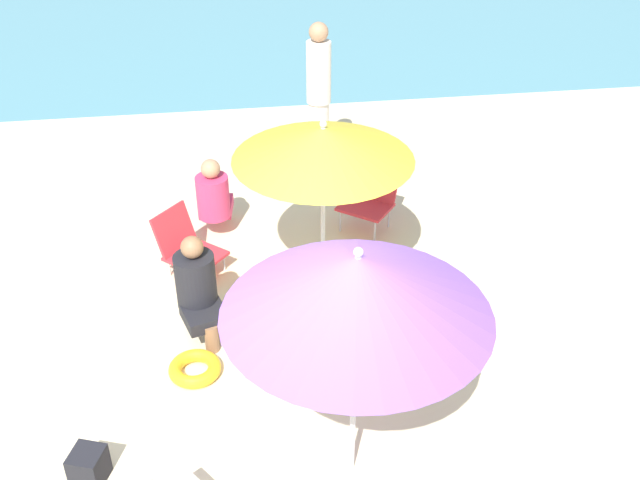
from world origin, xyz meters
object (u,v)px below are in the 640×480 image
at_px(umbrella_purple, 357,286).
at_px(person_a, 319,100).
at_px(person_b, 214,196).
at_px(beach_chair_b, 186,244).
at_px(umbrella_yellow, 323,144).
at_px(swim_ring, 195,369).
at_px(beach_bag, 89,466).
at_px(beach_chair_d, 370,196).
at_px(person_c, 198,286).

relative_size(umbrella_purple, person_a, 1.03).
bearing_deg(person_b, beach_chair_b, 162.32).
xyz_separation_m(umbrella_yellow, beach_chair_b, (-1.26, 0.60, -1.28)).
distance_m(umbrella_purple, swim_ring, 2.22).
height_order(person_b, beach_bag, person_b).
bearing_deg(swim_ring, beach_chair_d, 48.26).
bearing_deg(beach_chair_d, beach_bag, -2.12).
bearing_deg(beach_chair_b, person_a, 90.51).
height_order(umbrella_yellow, person_c, umbrella_yellow).
distance_m(beach_chair_b, person_c, 0.98).
bearing_deg(person_b, umbrella_purple, -158.17).
relative_size(beach_chair_b, swim_ring, 1.70).
bearing_deg(beach_chair_b, beach_chair_d, 57.79).
xyz_separation_m(umbrella_purple, beach_bag, (-1.84, 0.15, -1.49)).
xyz_separation_m(beach_chair_b, person_c, (0.12, -0.96, 0.18)).
bearing_deg(beach_chair_b, umbrella_purple, -24.98).
bearing_deg(beach_chair_d, beach_chair_b, -35.38).
bearing_deg(person_a, umbrella_yellow, -172.55).
relative_size(person_c, beach_bag, 3.63).
bearing_deg(swim_ring, beach_bag, -126.69).
bearing_deg(umbrella_purple, umbrella_yellow, 87.53).
distance_m(beach_chair_b, beach_bag, 2.59).
distance_m(umbrella_purple, person_b, 3.61).
relative_size(beach_chair_b, person_b, 0.83).
distance_m(umbrella_purple, umbrella_yellow, 2.06).
relative_size(person_b, swim_ring, 2.04).
relative_size(umbrella_yellow, person_a, 0.96).
bearing_deg(beach_bag, umbrella_purple, -4.79).
xyz_separation_m(umbrella_purple, person_b, (-0.87, 3.30, -1.17)).
height_order(beach_chair_b, person_c, person_c).
xyz_separation_m(person_a, person_c, (-1.43, -2.76, -0.48)).
height_order(umbrella_purple, beach_bag, umbrella_purple).
bearing_deg(person_b, beach_chair_d, -85.43).
bearing_deg(person_c, beach_bag, -44.54).
relative_size(person_c, swim_ring, 2.18).
bearing_deg(beach_chair_b, umbrella_yellow, 15.84).
relative_size(person_b, person_c, 0.94).
distance_m(umbrella_purple, person_a, 4.52).
height_order(person_b, person_c, person_c).
xyz_separation_m(umbrella_purple, person_a, (0.38, 4.46, -0.66)).
relative_size(beach_chair_b, person_a, 0.40).
height_order(umbrella_yellow, beach_bag, umbrella_yellow).
distance_m(beach_chair_b, swim_ring, 1.54).
distance_m(beach_chair_b, person_b, 0.72).
distance_m(person_a, person_b, 1.79).
height_order(beach_chair_b, swim_ring, beach_chair_b).
distance_m(umbrella_yellow, beach_chair_d, 1.81).
relative_size(beach_chair_b, beach_bag, 2.82).
distance_m(person_b, swim_ring, 2.21).
bearing_deg(umbrella_purple, person_c, 121.63).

